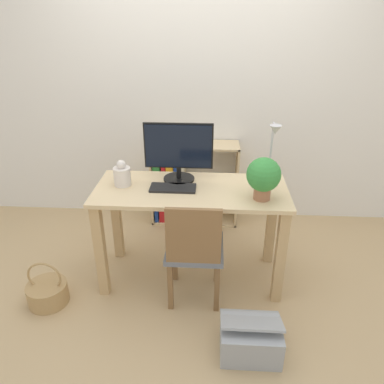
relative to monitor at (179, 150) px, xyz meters
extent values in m
plane|color=tan|center=(0.10, -0.15, -1.01)|extent=(10.00, 10.00, 0.00)
cube|color=silver|center=(0.10, 0.91, 0.29)|extent=(8.00, 0.05, 2.60)
cube|color=#D8BC8C|center=(0.10, -0.15, -0.25)|extent=(1.39, 0.59, 0.03)
cube|color=tan|center=(-0.54, -0.39, -0.64)|extent=(0.07, 0.07, 0.75)
cube|color=tan|center=(0.74, -0.39, -0.64)|extent=(0.07, 0.07, 0.75)
cube|color=tan|center=(-0.54, 0.09, -0.64)|extent=(0.07, 0.07, 0.75)
cube|color=tan|center=(0.74, 0.09, -0.64)|extent=(0.07, 0.07, 0.75)
cylinder|color=black|center=(0.00, 0.00, -0.23)|extent=(0.23, 0.23, 0.02)
cylinder|color=black|center=(0.00, 0.00, -0.18)|extent=(0.04, 0.04, 0.09)
cube|color=black|center=(0.00, 0.00, 0.03)|extent=(0.50, 0.02, 0.34)
cube|color=black|center=(0.00, 0.00, 0.03)|extent=(0.48, 0.03, 0.32)
cube|color=black|center=(-0.03, -0.17, -0.23)|extent=(0.33, 0.15, 0.02)
cylinder|color=silver|center=(-0.40, -0.12, -0.17)|extent=(0.12, 0.12, 0.13)
sphere|color=silver|center=(-0.40, -0.12, -0.08)|extent=(0.07, 0.07, 0.07)
cylinder|color=#B7B7BC|center=(0.66, -0.06, -0.23)|extent=(0.10, 0.10, 0.02)
cylinder|color=#B7B7BC|center=(0.66, -0.06, 0.01)|extent=(0.02, 0.02, 0.45)
cylinder|color=#B7B7BC|center=(0.66, -0.11, 0.23)|extent=(0.01, 0.10, 0.01)
cone|color=#B7B7BC|center=(0.66, -0.16, 0.21)|extent=(0.08, 0.08, 0.06)
cylinder|color=#9E6647|center=(0.59, -0.28, -0.19)|extent=(0.11, 0.11, 0.09)
sphere|color=#388C3D|center=(0.59, -0.28, -0.06)|extent=(0.23, 0.23, 0.23)
cube|color=slate|center=(0.14, -0.36, -0.60)|extent=(0.40, 0.40, 0.04)
cube|color=brown|center=(0.14, -0.55, -0.38)|extent=(0.36, 0.03, 0.40)
cube|color=brown|center=(-0.02, -0.52, -0.82)|extent=(0.04, 0.04, 0.39)
cube|color=brown|center=(0.30, -0.52, -0.82)|extent=(0.04, 0.04, 0.39)
cube|color=brown|center=(-0.02, -0.20, -0.82)|extent=(0.04, 0.04, 0.39)
cube|color=brown|center=(0.30, -0.20, -0.82)|extent=(0.04, 0.04, 0.39)
cube|color=#D8BC8C|center=(-0.33, 0.74, -0.61)|extent=(0.02, 0.28, 0.81)
cube|color=#D8BC8C|center=(0.48, 0.74, -0.61)|extent=(0.02, 0.28, 0.81)
cube|color=#D8BC8C|center=(0.08, 0.74, -1.01)|extent=(0.83, 0.28, 0.02)
cube|color=#D8BC8C|center=(0.08, 0.74, -0.22)|extent=(0.83, 0.28, 0.02)
cube|color=#D8BC8C|center=(0.08, 0.74, -0.61)|extent=(0.79, 0.28, 0.02)
cube|color=navy|center=(-0.29, 0.74, -0.88)|extent=(0.04, 0.24, 0.24)
cube|color=red|center=(-0.24, 0.74, -0.86)|extent=(0.06, 0.24, 0.27)
cube|color=orange|center=(-0.17, 0.74, -0.84)|extent=(0.05, 0.24, 0.32)
cube|color=#2D7F38|center=(-0.28, 0.74, -0.47)|extent=(0.07, 0.24, 0.26)
cube|color=red|center=(-0.21, 0.74, -0.44)|extent=(0.04, 0.24, 0.32)
cube|color=orange|center=(-0.15, 0.74, -0.49)|extent=(0.07, 0.24, 0.23)
cube|color=navy|center=(-0.09, 0.74, -0.47)|extent=(0.05, 0.24, 0.25)
cube|color=beige|center=(-0.03, 0.74, -0.47)|extent=(0.04, 0.24, 0.27)
cylinder|color=tan|center=(-0.92, -0.52, -0.94)|extent=(0.29, 0.29, 0.16)
torus|color=tan|center=(-0.92, -0.52, -0.79)|extent=(0.25, 0.02, 0.25)
cube|color=#999EA3|center=(0.51, -0.88, -0.91)|extent=(0.37, 0.26, 0.21)
cube|color=#999EA3|center=(0.51, -0.83, -0.80)|extent=(0.38, 0.26, 0.11)
camera|label=1|loc=(0.25, -2.56, 0.93)|focal=35.00mm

